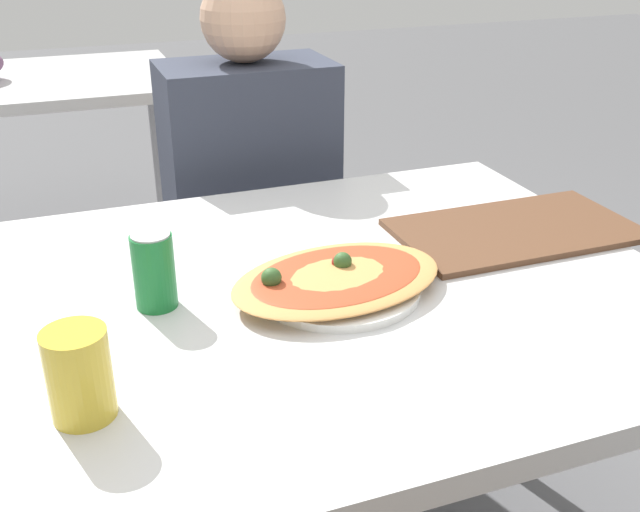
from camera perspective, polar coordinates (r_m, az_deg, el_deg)
The scene contains 8 objects.
dining_table at distance 1.28m, azimuth -1.14°, elevation -5.20°, with size 1.25×0.97×0.75m.
chair_far_seated at distance 2.09m, azimuth -5.94°, elevation 2.08°, with size 0.40×0.40×0.93m.
person_seated at distance 1.91m, azimuth -5.28°, elevation 5.89°, with size 0.42×0.27×1.19m.
pizza_main at distance 1.23m, azimuth 1.30°, elevation -1.87°, with size 0.40×0.31×0.06m.
soda_can at distance 1.20m, azimuth -12.54°, elevation -1.09°, with size 0.07×0.07×0.12m.
drink_glass at distance 0.97m, azimuth -17.88°, elevation -8.59°, with size 0.08×0.08×0.12m.
serving_tray at distance 1.50m, azimuth 14.67°, elevation 1.94°, with size 0.46×0.26×0.01m.
background_table at distance 3.01m, azimuth -22.17°, elevation 11.34°, with size 1.10×0.80×0.87m.
Camera 1 is at (-0.36, -1.04, 1.34)m, focal length 42.00 mm.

